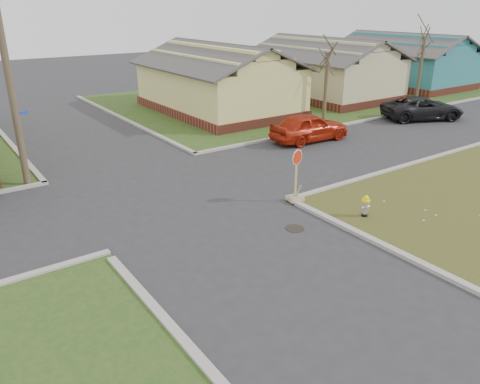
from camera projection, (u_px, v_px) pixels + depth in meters
ground at (232, 240)px, 14.86m from camera, size 120.00×120.00×0.00m
verge_far_right at (326, 91)px, 40.23m from camera, size 37.00×19.00×0.05m
curbs at (162, 192)px, 18.66m from camera, size 80.00×40.00×0.12m
manhole at (295, 228)px, 15.64m from camera, size 0.64×0.64×0.01m
side_house_yellow at (218, 80)px, 31.90m from camera, size 7.60×11.60×4.70m
side_house_tan at (324, 69)px, 37.21m from camera, size 7.60×11.60×4.70m
side_house_teal at (403, 61)px, 42.53m from camera, size 7.60×11.60×4.70m
utility_pole at (7, 70)px, 17.65m from camera, size 1.80×0.28×9.00m
tree_mid_right at (326, 87)px, 29.25m from camera, size 0.22×0.22×4.20m
tree_far_right at (420, 70)px, 34.69m from camera, size 0.22×0.22×4.76m
fire_hydrant at (365, 205)px, 16.29m from camera, size 0.29×0.29×0.79m
stop_sign at (295, 190)px, 17.61m from camera, size 0.57×0.56×2.03m
red_sedan at (309, 127)px, 25.41m from camera, size 4.60×2.09×1.53m
dark_pickup at (423, 108)px, 30.26m from camera, size 5.71×4.33×1.44m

